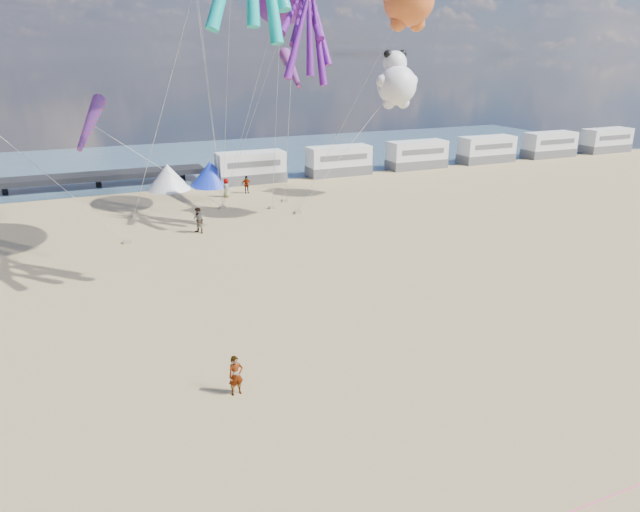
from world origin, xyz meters
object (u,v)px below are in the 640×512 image
(motorhome_1, at_px, (339,161))
(beachgoer_3, at_px, (246,185))
(motorhome_4, at_px, (549,145))
(windsock_right, at_px, (90,123))
(motorhome_3, at_px, (487,149))
(kite_panda, at_px, (397,85))
(motorhome_0, at_px, (251,167))
(beachgoer_1, at_px, (199,221))
(sandbag_d, at_px, (285,200))
(beachgoer_0, at_px, (226,188))
(windsock_mid, at_px, (291,69))
(sandbag_a, at_px, (127,242))
(sandbag_b, at_px, (272,207))
(standing_person, at_px, (236,375))
(motorhome_2, at_px, (417,155))
(tent_white, at_px, (168,177))
(tent_blue, at_px, (211,174))
(kite_teddy_orange, at_px, (409,0))
(sandbag_c, at_px, (298,212))
(motorhome_5, at_px, (606,140))
(sandbag_e, at_px, (223,207))

(motorhome_1, relative_size, beachgoer_3, 4.12)
(motorhome_4, xyz_separation_m, windsock_right, (-52.55, -15.61, 6.48))
(motorhome_4, relative_size, beachgoer_3, 4.12)
(motorhome_1, xyz_separation_m, windsock_right, (-24.05, -15.61, 6.48))
(motorhome_3, height_order, kite_panda, kite_panda)
(motorhome_0, bearing_deg, beachgoer_1, -118.96)
(sandbag_d, bearing_deg, beachgoer_0, 139.70)
(windsock_mid, bearing_deg, beachgoer_1, -144.72)
(sandbag_a, height_order, sandbag_b, same)
(standing_person, height_order, beachgoer_3, beachgoer_3)
(motorhome_1, relative_size, motorhome_2, 1.00)
(motorhome_4, xyz_separation_m, sandbag_a, (-51.19, -15.29, -1.39))
(motorhome_1, bearing_deg, tent_white, 180.00)
(tent_blue, distance_m, kite_teddy_orange, 25.03)
(beachgoer_1, height_order, windsock_right, windsock_right)
(beachgoer_0, distance_m, kite_panda, 17.07)
(motorhome_0, xyz_separation_m, motorhome_1, (9.50, 0.00, 0.00))
(motorhome_1, xyz_separation_m, motorhome_3, (19.00, 0.00, 0.00))
(sandbag_a, bearing_deg, motorhome_4, 16.63)
(sandbag_d, distance_m, kite_teddy_orange, 18.82)
(sandbag_a, distance_m, sandbag_c, 13.51)
(motorhome_5, height_order, kite_teddy_orange, kite_teddy_orange)
(beachgoer_3, distance_m, sandbag_e, 5.69)
(motorhome_2, relative_size, standing_person, 4.23)
(tent_blue, distance_m, sandbag_b, 10.84)
(beachgoer_1, xyz_separation_m, beachgoer_3, (6.52, 10.61, -0.12))
(tent_blue, xyz_separation_m, standing_person, (-7.18, -35.67, -0.42))
(windsock_mid, relative_size, windsock_right, 1.06)
(motorhome_0, height_order, beachgoer_3, motorhome_0)
(sandbag_e, relative_size, kite_teddy_orange, 0.09)
(motorhome_1, distance_m, beachgoer_3, 12.04)
(motorhome_0, relative_size, kite_teddy_orange, 1.13)
(sandbag_e, height_order, kite_panda, kite_panda)
(windsock_mid, bearing_deg, beachgoer_3, 118.89)
(motorhome_5, relative_size, sandbag_b, 13.20)
(beachgoer_1, relative_size, sandbag_a, 3.69)
(beachgoer_1, xyz_separation_m, sandbag_b, (6.90, 4.44, -0.81))
(sandbag_c, bearing_deg, beachgoer_0, 116.87)
(kite_panda, bearing_deg, beachgoer_0, 172.79)
(motorhome_0, xyz_separation_m, sandbag_d, (0.40, -8.61, -1.39))
(sandbag_c, bearing_deg, kite_teddy_orange, -40.52)
(kite_teddy_orange, bearing_deg, motorhome_5, 43.19)
(motorhome_3, relative_size, beachgoer_3, 4.12)
(motorhome_3, distance_m, motorhome_5, 19.00)
(beachgoer_1, bearing_deg, sandbag_b, 85.93)
(standing_person, relative_size, beachgoer_0, 0.93)
(sandbag_a, bearing_deg, sandbag_e, 38.52)
(windsock_mid, bearing_deg, motorhome_5, 20.31)
(motorhome_4, distance_m, beachgoer_0, 42.09)
(motorhome_0, height_order, motorhome_1, same)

